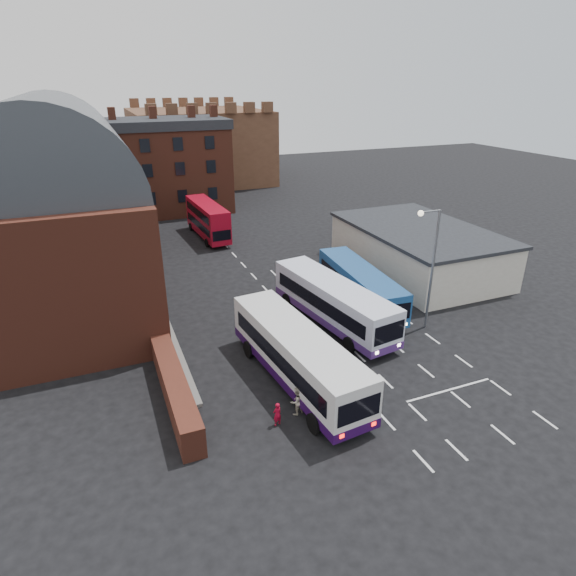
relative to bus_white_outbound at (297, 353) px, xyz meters
name	(u,v)px	position (x,y,z in m)	size (l,w,h in m)	color
ground	(350,382)	(3.03, -1.25, -2.02)	(180.00, 180.00, 0.00)	black
railway_station	(58,205)	(-12.47, 19.75, 5.62)	(12.00, 28.00, 16.00)	#602B1E
forecourt_wall	(175,389)	(-7.17, 0.75, -1.12)	(1.20, 10.00, 1.80)	#602B1E
cream_building	(418,249)	(18.03, 12.75, 0.14)	(10.40, 16.40, 4.25)	beige
brick_terrace	(143,172)	(-2.97, 44.75, 3.48)	(22.00, 10.00, 11.00)	brown
castle_keep	(199,146)	(9.03, 64.75, 3.98)	(22.00, 22.00, 12.00)	brown
bus_white_outbound	(297,353)	(0.00, 0.00, 0.00)	(4.08, 12.74, 3.42)	silver
bus_white_inbound	(333,300)	(5.46, 5.91, -0.05)	(4.55, 12.47, 3.33)	silver
bus_blue	(360,284)	(9.03, 8.08, -0.20)	(3.45, 11.44, 3.08)	navy
bus_red_double	(208,220)	(2.03, 30.49, 0.12)	(2.95, 10.15, 4.02)	maroon
street_lamp	(430,259)	(11.31, 2.80, 3.43)	(1.84, 0.40, 9.02)	slate
pedestrian_red	(277,414)	(-2.55, -3.27, -1.32)	(0.51, 0.33, 1.39)	#9F0721
pedestrian_beige	(297,401)	(-1.23, -2.79, -1.18)	(0.81, 0.63, 1.67)	#B3AC95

